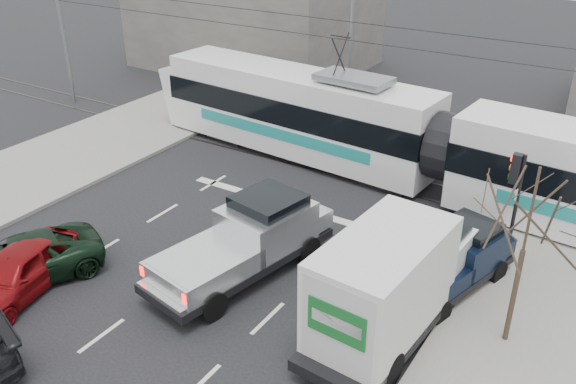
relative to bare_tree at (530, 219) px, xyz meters
The scene contains 13 objects.
ground 8.85m from the bare_tree, 161.79° to the right, with size 120.00×120.00×0.00m, color black.
rails 11.33m from the bare_tree, 135.38° to the left, with size 60.00×1.60×0.03m, color #33302D.
building_left 29.11m from the bare_tree, 137.92° to the left, with size 14.00×10.00×6.00m, color slate.
bare_tree is the anchor object (origin of this frame).
traffic_signal 4.28m from the bare_tree, 105.76° to the left, with size 0.44×0.44×3.60m.
street_lamp_far 17.97m from the bare_tree, 131.12° to the left, with size 2.38×0.25×9.00m.
catenary 10.68m from the bare_tree, 135.38° to the left, with size 60.00×0.20×7.00m.
tram 8.86m from the bare_tree, 120.73° to the left, with size 27.14×4.91×5.51m.
silver_pickup 8.19m from the bare_tree, behind, with size 3.31×6.63×2.30m.
box_truck 3.79m from the bare_tree, 156.82° to the right, with size 2.66×6.55×3.20m.
navy_pickup 3.90m from the bare_tree, 138.82° to the left, with size 2.87×4.92×1.95m.
green_car 14.55m from the bare_tree, 159.67° to the right, with size 2.24×4.86×1.35m, color black.
red_car 14.22m from the bare_tree, 157.20° to the right, with size 1.74×4.32×1.47m, color maroon.
Camera 1 is at (9.43, -11.25, 10.93)m, focal length 38.00 mm.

